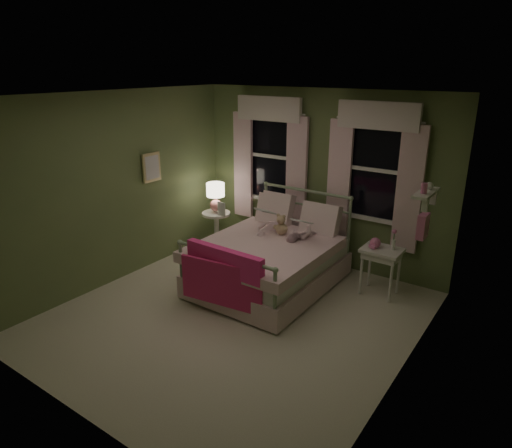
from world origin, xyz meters
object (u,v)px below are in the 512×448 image
Objects in this scene: child_left at (271,207)px; child_right at (305,217)px; bed at (270,260)px; nightstand_left at (217,226)px; teddy_bear at (281,226)px; nightstand_right at (382,256)px; table_lamp at (216,194)px.

child_right is (0.56, 0.00, -0.05)m from child_left.
nightstand_left is at bearing 157.91° from bed.
teddy_bear reaches higher than nightstand_left.
nightstand_right is at bearing 0.95° from nightstand_left.
teddy_bear is 1.50m from nightstand_left.
teddy_bear is 0.47× the size of nightstand_right.
child_right is 1.13× the size of nightstand_right.
child_right is 2.40× the size of teddy_bear.
bed is 0.76m from child_right.
nightstand_left and nightstand_right have the same top height.
child_right is 1.12× the size of nightstand_left.
teddy_bear is at bearing 38.82° from child_right.
nightstand_left is (-1.42, 0.58, 0.04)m from bed.
table_lamp reaches higher than nightstand_left.
child_left reaches higher than child_right.
bed is at bearing -22.09° from table_lamp.
teddy_bear is (0.28, -0.16, -0.19)m from child_left.
nightstand_right is at bearing 14.66° from teddy_bear.
bed is at bearing 114.87° from child_left.
teddy_bear is at bearing -11.95° from nightstand_left.
child_left is 1.79× the size of table_lamp.
table_lamp is (-1.42, 0.30, 0.16)m from teddy_bear.
bed is 0.50m from teddy_bear.
bed reaches higher than table_lamp.
nightstand_right is (1.33, 0.35, -0.24)m from teddy_bear.
table_lamp is 0.72× the size of nightstand_right.
child_left is at bearing -7.12° from table_lamp.
bed is 2.80× the size of child_right.
bed is 1.64m from table_lamp.
child_left reaches higher than table_lamp.
table_lamp is (-1.70, 0.14, 0.02)m from child_right.
teddy_bear is at bearing 88.85° from bed.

